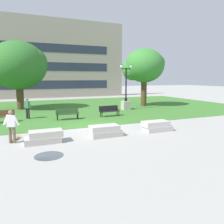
{
  "coord_description": "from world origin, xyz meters",
  "views": [
    {
      "loc": [
        -4.42,
        -13.86,
        3.31
      ],
      "look_at": [
        0.83,
        -1.4,
        1.2
      ],
      "focal_mm": 35.0,
      "sensor_mm": 36.0,
      "label": 1
    }
  ],
  "objects_px": {
    "park_bench_near_left": "(109,110)",
    "park_bench_far_left": "(67,113)",
    "concrete_block_right": "(156,126)",
    "lamp_post_center": "(126,100)",
    "person_skateboarder": "(11,125)",
    "park_bench_near_right": "(2,116)",
    "concrete_block_center": "(44,137)",
    "concrete_block_left": "(105,131)",
    "person_bystander_near_lawn": "(27,107)",
    "skateboard": "(15,139)"
  },
  "relations": [
    {
      "from": "park_bench_near_left",
      "to": "park_bench_far_left",
      "type": "xyz_separation_m",
      "value": [
        -3.67,
        -0.1,
        0.0
      ]
    },
    {
      "from": "concrete_block_right",
      "to": "lamp_post_center",
      "type": "distance_m",
      "value": 9.49
    },
    {
      "from": "concrete_block_right",
      "to": "person_skateboarder",
      "type": "distance_m",
      "value": 8.36
    },
    {
      "from": "lamp_post_center",
      "to": "park_bench_near_right",
      "type": "bearing_deg",
      "value": -167.69
    },
    {
      "from": "concrete_block_right",
      "to": "concrete_block_center",
      "type": "bearing_deg",
      "value": 179.1
    },
    {
      "from": "concrete_block_right",
      "to": "park_bench_near_left",
      "type": "height_order",
      "value": "park_bench_near_left"
    },
    {
      "from": "concrete_block_right",
      "to": "park_bench_near_right",
      "type": "relative_size",
      "value": 1.01
    },
    {
      "from": "lamp_post_center",
      "to": "concrete_block_left",
      "type": "bearing_deg",
      "value": -122.71
    },
    {
      "from": "park_bench_far_left",
      "to": "person_bystander_near_lawn",
      "type": "relative_size",
      "value": 1.07
    },
    {
      "from": "park_bench_near_right",
      "to": "lamp_post_center",
      "type": "height_order",
      "value": "lamp_post_center"
    },
    {
      "from": "concrete_block_right",
      "to": "concrete_block_left",
      "type": "bearing_deg",
      "value": 178.71
    },
    {
      "from": "concrete_block_right",
      "to": "lamp_post_center",
      "type": "height_order",
      "value": "lamp_post_center"
    },
    {
      "from": "park_bench_near_right",
      "to": "person_skateboarder",
      "type": "bearing_deg",
      "value": -81.87
    },
    {
      "from": "concrete_block_center",
      "to": "park_bench_far_left",
      "type": "distance_m",
      "value": 6.35
    },
    {
      "from": "person_skateboarder",
      "to": "park_bench_near_left",
      "type": "bearing_deg",
      "value": 35.45
    },
    {
      "from": "skateboard",
      "to": "person_bystander_near_lawn",
      "type": "height_order",
      "value": "person_bystander_near_lawn"
    },
    {
      "from": "concrete_block_right",
      "to": "skateboard",
      "type": "relative_size",
      "value": 1.84
    },
    {
      "from": "concrete_block_center",
      "to": "park_bench_near_left",
      "type": "xyz_separation_m",
      "value": [
        6.05,
        5.98,
        0.23
      ]
    },
    {
      "from": "person_skateboarder",
      "to": "concrete_block_left",
      "type": "bearing_deg",
      "value": -7.28
    },
    {
      "from": "skateboard",
      "to": "park_bench_near_left",
      "type": "relative_size",
      "value": 0.56
    },
    {
      "from": "concrete_block_center",
      "to": "person_skateboarder",
      "type": "xyz_separation_m",
      "value": [
        -1.51,
        0.59,
        0.66
      ]
    },
    {
      "from": "concrete_block_center",
      "to": "concrete_block_right",
      "type": "height_order",
      "value": "same"
    },
    {
      "from": "park_bench_near_right",
      "to": "lamp_post_center",
      "type": "distance_m",
      "value": 11.83
    },
    {
      "from": "park_bench_far_left",
      "to": "park_bench_near_right",
      "type": "bearing_deg",
      "value": 172.13
    },
    {
      "from": "concrete_block_center",
      "to": "park_bench_near_right",
      "type": "bearing_deg",
      "value": 109.88
    },
    {
      "from": "concrete_block_right",
      "to": "skateboard",
      "type": "distance_m",
      "value": 8.3
    },
    {
      "from": "concrete_block_right",
      "to": "skateboard",
      "type": "bearing_deg",
      "value": 171.61
    },
    {
      "from": "concrete_block_right",
      "to": "park_bench_near_right",
      "type": "distance_m",
      "value": 11.31
    },
    {
      "from": "park_bench_near_left",
      "to": "person_bystander_near_lawn",
      "type": "relative_size",
      "value": 1.07
    },
    {
      "from": "park_bench_near_right",
      "to": "park_bench_near_left",
      "type": "bearing_deg",
      "value": -3.8
    },
    {
      "from": "person_skateboarder",
      "to": "park_bench_far_left",
      "type": "xyz_separation_m",
      "value": [
        3.9,
        5.29,
        -0.43
      ]
    },
    {
      "from": "concrete_block_center",
      "to": "park_bench_near_right",
      "type": "relative_size",
      "value": 1.02
    },
    {
      "from": "concrete_block_center",
      "to": "concrete_block_left",
      "type": "distance_m",
      "value": 3.35
    },
    {
      "from": "person_bystander_near_lawn",
      "to": "park_bench_far_left",
      "type": "bearing_deg",
      "value": -28.59
    },
    {
      "from": "skateboard",
      "to": "park_bench_far_left",
      "type": "height_order",
      "value": "park_bench_far_left"
    },
    {
      "from": "concrete_block_left",
      "to": "park_bench_near_left",
      "type": "xyz_separation_m",
      "value": [
        2.7,
        6.01,
        0.23
      ]
    },
    {
      "from": "person_skateboarder",
      "to": "park_bench_far_left",
      "type": "relative_size",
      "value": 0.93
    },
    {
      "from": "concrete_block_left",
      "to": "skateboard",
      "type": "bearing_deg",
      "value": 166.63
    },
    {
      "from": "park_bench_near_left",
      "to": "lamp_post_center",
      "type": "distance_m",
      "value": 4.42
    },
    {
      "from": "person_skateboarder",
      "to": "skateboard",
      "type": "xyz_separation_m",
      "value": [
        0.1,
        0.51,
        -0.88
      ]
    },
    {
      "from": "person_bystander_near_lawn",
      "to": "park_bench_near_left",
      "type": "bearing_deg",
      "value": -12.78
    },
    {
      "from": "person_skateboarder",
      "to": "park_bench_near_right",
      "type": "distance_m",
      "value": 6.02
    },
    {
      "from": "concrete_block_right",
      "to": "park_bench_far_left",
      "type": "relative_size",
      "value": 1.02
    },
    {
      "from": "concrete_block_center",
      "to": "concrete_block_right",
      "type": "distance_m",
      "value": 6.79
    },
    {
      "from": "skateboard",
      "to": "park_bench_far_left",
      "type": "bearing_deg",
      "value": 51.53
    },
    {
      "from": "person_skateboarder",
      "to": "lamp_post_center",
      "type": "distance_m",
      "value": 13.64
    },
    {
      "from": "concrete_block_left",
      "to": "person_skateboarder",
      "type": "bearing_deg",
      "value": 172.72
    },
    {
      "from": "concrete_block_right",
      "to": "person_bystander_near_lawn",
      "type": "height_order",
      "value": "person_bystander_near_lawn"
    },
    {
      "from": "concrete_block_center",
      "to": "concrete_block_right",
      "type": "xyz_separation_m",
      "value": [
        6.79,
        -0.11,
        0.0
      ]
    },
    {
      "from": "park_bench_near_left",
      "to": "lamp_post_center",
      "type": "bearing_deg",
      "value": 44.46
    }
  ]
}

